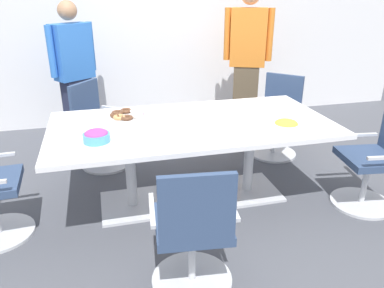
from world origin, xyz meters
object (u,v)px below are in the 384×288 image
office_chair_4 (375,164)px  napkin_pile (159,128)px  office_chair_0 (277,120)px  plate_stack (202,113)px  office_chair_1 (99,130)px  donut_platter (127,115)px  snack_bowl_chips_yellow (286,126)px  person_standing_1 (247,58)px  person_standing_0 (75,73)px  conference_table (192,136)px  snack_bowl_candy_mix (96,136)px  office_chair_3 (193,236)px

office_chair_4 → napkin_pile: size_ratio=4.97×
office_chair_0 → plate_stack: size_ratio=4.74×
office_chair_1 → donut_platter: size_ratio=2.91×
snack_bowl_chips_yellow → donut_platter: 1.39m
person_standing_1 → donut_platter: bearing=60.4°
office_chair_1 → donut_platter: office_chair_1 is taller
person_standing_0 → napkin_pile: size_ratio=9.26×
conference_table → office_chair_4: bearing=-17.8°
person_standing_0 → donut_platter: bearing=73.0°
snack_bowl_candy_mix → napkin_pile: size_ratio=1.09×
donut_platter → plate_stack: size_ratio=1.63×
donut_platter → person_standing_1: bearing=37.7°
office_chair_3 → snack_bowl_chips_yellow: 1.23m
donut_platter → napkin_pile: napkin_pile is taller
office_chair_0 → napkin_pile: (-1.52, -0.93, 0.38)m
snack_bowl_candy_mix → napkin_pile: (0.49, 0.09, -0.01)m
person_standing_1 → donut_platter: 2.10m
office_chair_1 → person_standing_1: (1.91, 0.59, 0.58)m
office_chair_1 → snack_bowl_chips_yellow: (1.46, -1.38, 0.40)m
person_standing_0 → donut_platter: (0.48, -1.43, -0.11)m
snack_bowl_candy_mix → snack_bowl_chips_yellow: size_ratio=0.96×
napkin_pile → donut_platter: bearing=115.5°
snack_bowl_chips_yellow → napkin_pile: bearing=165.7°
office_chair_1 → person_standing_0: (-0.22, 0.75, 0.47)m
office_chair_0 → plate_stack: bearing=74.1°
conference_table → office_chair_1: office_chair_1 is taller
snack_bowl_chips_yellow → plate_stack: size_ratio=1.09×
office_chair_1 → snack_bowl_candy_mix: size_ratio=4.54×
office_chair_3 → snack_bowl_chips_yellow: (0.94, 0.68, 0.40)m
person_standing_1 → napkin_pile: size_ratio=10.20×
snack_bowl_candy_mix → plate_stack: 1.05m
conference_table → snack_bowl_chips_yellow: snack_bowl_chips_yellow is taller
person_standing_1 → napkin_pile: (-1.44, -1.72, -0.20)m
office_chair_1 → person_standing_0: bearing=-124.9°
person_standing_0 → plate_stack: 1.92m
snack_bowl_chips_yellow → conference_table: bearing=148.8°
plate_stack → napkin_pile: bearing=-142.5°
donut_platter → plate_stack: (0.67, -0.09, -0.01)m
office_chair_1 → plate_stack: 1.26m
snack_bowl_chips_yellow → napkin_pile: snack_bowl_chips_yellow is taller
office_chair_3 → office_chair_4: (1.79, 0.60, 0.00)m
office_chair_4 → plate_stack: size_ratio=4.74×
person_standing_0 → office_chair_4: bearing=103.2°
office_chair_3 → plate_stack: office_chair_3 is taller
office_chair_0 → donut_platter: size_ratio=2.91×
office_chair_0 → snack_bowl_candy_mix: office_chair_0 is taller
office_chair_4 → napkin_pile: office_chair_4 is taller
office_chair_1 → snack_bowl_chips_yellow: office_chair_1 is taller
person_standing_0 → plate_stack: bearing=91.6°
office_chair_1 → snack_bowl_candy_mix: bearing=37.7°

